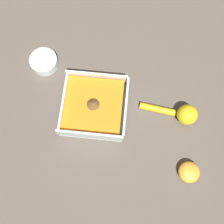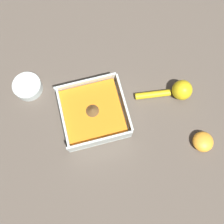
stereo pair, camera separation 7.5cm
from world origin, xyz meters
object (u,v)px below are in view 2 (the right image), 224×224
lemon_squeezer (177,91)px  lemon_half (202,142)px  square_dish (94,113)px  spice_bowl (27,87)px

lemon_squeezer → lemon_half: (-0.02, 0.16, -0.01)m
square_dish → lemon_half: (-0.28, 0.16, -0.01)m
lemon_squeezer → lemon_half: bearing=-73.8°
square_dish → spice_bowl: 0.22m
spice_bowl → lemon_half: bearing=147.3°
lemon_half → spice_bowl: bearing=-32.7°
spice_bowl → lemon_half: (-0.45, 0.29, 0.00)m
square_dish → lemon_half: 0.32m
square_dish → lemon_half: size_ratio=3.10×
spice_bowl → lemon_half: 0.54m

